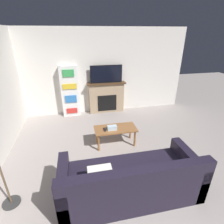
{
  "coord_description": "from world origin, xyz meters",
  "views": [
    {
      "loc": [
        -0.76,
        -1.32,
        2.55
      ],
      "look_at": [
        0.08,
        2.66,
        0.67
      ],
      "focal_mm": 28.0,
      "sensor_mm": 36.0,
      "label": 1
    }
  ],
  "objects": [
    {
      "name": "tissue_box",
      "position": [
        -0.02,
        2.16,
        0.5
      ],
      "size": [
        0.22,
        0.12,
        0.1
      ],
      "color": "silver",
      "rests_on": "coffee_table"
    },
    {
      "name": "couch",
      "position": [
        -0.02,
        0.72,
        0.29
      ],
      "size": [
        2.28,
        0.95,
        0.86
      ],
      "color": "black",
      "rests_on": "ground_plane"
    },
    {
      "name": "bookshelf",
      "position": [
        -0.96,
        4.17,
        0.82
      ],
      "size": [
        0.56,
        0.29,
        1.63
      ],
      "color": "white",
      "rests_on": "ground_plane"
    },
    {
      "name": "remote_control",
      "position": [
        -0.2,
        2.18,
        0.46
      ],
      "size": [
        0.04,
        0.15,
        0.02
      ],
      "color": "black",
      "rests_on": "coffee_table"
    },
    {
      "name": "fireplace",
      "position": [
        0.22,
        4.19,
        0.52
      ],
      "size": [
        1.26,
        0.28,
        1.03
      ],
      "color": "tan",
      "rests_on": "ground_plane"
    },
    {
      "name": "tv",
      "position": [
        0.22,
        4.17,
        1.32
      ],
      "size": [
        1.03,
        0.03,
        0.57
      ],
      "color": "black",
      "rests_on": "fireplace"
    },
    {
      "name": "wall_back",
      "position": [
        0.0,
        4.34,
        1.35
      ],
      "size": [
        5.82,
        0.06,
        2.7
      ],
      "color": "silver",
      "rests_on": "ground_plane"
    },
    {
      "name": "coffee_table",
      "position": [
        0.07,
        2.21,
        0.39
      ],
      "size": [
        1.0,
        0.48,
        0.45
      ],
      "color": "brown",
      "rests_on": "ground_plane"
    }
  ]
}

